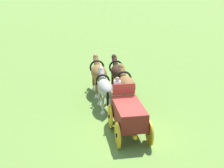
# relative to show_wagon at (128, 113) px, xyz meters

# --- Properties ---
(ground_plane) EXTENTS (220.00, 220.00, 0.00)m
(ground_plane) POSITION_rel_show_wagon_xyz_m (-0.16, 0.02, -1.12)
(ground_plane) COLOR olive
(show_wagon) EXTENTS (5.61, 2.06, 2.59)m
(show_wagon) POSITION_rel_show_wagon_xyz_m (0.00, 0.00, 0.00)
(show_wagon) COLOR maroon
(show_wagon) RESTS_ON ground
(draft_horse_rear_near) EXTENTS (3.03, 1.15, 2.12)m
(draft_horse_rear_near) POSITION_rel_show_wagon_xyz_m (3.55, 0.12, 0.14)
(draft_horse_rear_near) COLOR #9E998E
(draft_horse_rear_near) RESTS_ON ground
(draft_horse_rear_off) EXTENTS (3.02, 1.27, 2.21)m
(draft_horse_rear_off) POSITION_rel_show_wagon_xyz_m (3.34, -1.16, 0.22)
(draft_horse_rear_off) COLOR brown
(draft_horse_rear_off) RESTS_ON ground
(draft_horse_lead_near) EXTENTS (3.19, 1.31, 2.24)m
(draft_horse_lead_near) POSITION_rel_show_wagon_xyz_m (6.10, -0.26, 0.24)
(draft_horse_lead_near) COLOR brown
(draft_horse_lead_near) RESTS_ON ground
(draft_horse_lead_off) EXTENTS (3.05, 1.24, 2.19)m
(draft_horse_lead_off) POSITION_rel_show_wagon_xyz_m (5.91, -1.54, 0.20)
(draft_horse_lead_off) COLOR #331E14
(draft_horse_lead_off) RESTS_ON ground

